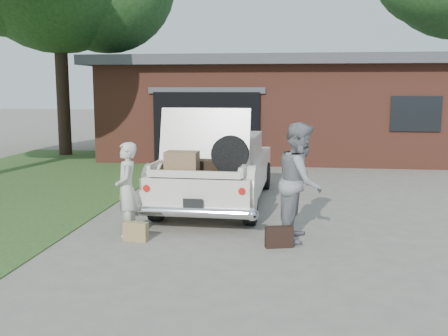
# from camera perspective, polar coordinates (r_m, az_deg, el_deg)

# --- Properties ---
(ground) EXTENTS (90.00, 90.00, 0.00)m
(ground) POSITION_cam_1_polar(r_m,az_deg,el_deg) (7.89, -0.58, -8.59)
(ground) COLOR gray
(ground) RESTS_ON ground
(house) EXTENTS (12.80, 7.80, 3.30)m
(house) POSITION_cam_1_polar(r_m,az_deg,el_deg) (18.94, 7.31, 6.70)
(house) COLOR brown
(house) RESTS_ON ground
(sedan) EXTENTS (2.02, 4.92, 1.99)m
(sedan) POSITION_cam_1_polar(r_m,az_deg,el_deg) (10.63, -0.68, -0.06)
(sedan) COLOR silver
(sedan) RESTS_ON ground
(woman_left) EXTENTS (0.52, 0.63, 1.50)m
(woman_left) POSITION_cam_1_polar(r_m,az_deg,el_deg) (8.47, -10.54, -2.29)
(woman_left) COLOR beige
(woman_left) RESTS_ON ground
(woman_right) EXTENTS (0.81, 0.98, 1.83)m
(woman_right) POSITION_cam_1_polar(r_m,az_deg,el_deg) (8.18, 8.31, -1.45)
(woman_right) COLOR gray
(woman_right) RESTS_ON ground
(suitcase_left) EXTENTS (0.40, 0.18, 0.30)m
(suitcase_left) POSITION_cam_1_polar(r_m,az_deg,el_deg) (8.26, -9.58, -6.84)
(suitcase_left) COLOR #9F8851
(suitcase_left) RESTS_ON ground
(suitcase_right) EXTENTS (0.43, 0.24, 0.32)m
(suitcase_right) POSITION_cam_1_polar(r_m,az_deg,el_deg) (7.87, 6.02, -7.47)
(suitcase_right) COLOR black
(suitcase_right) RESTS_ON ground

